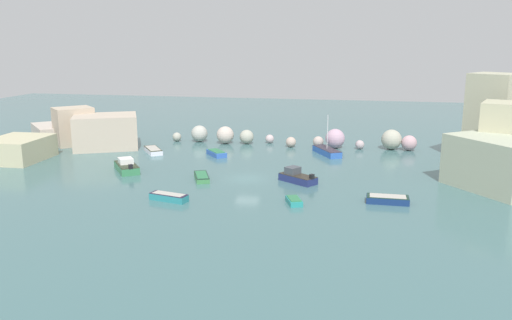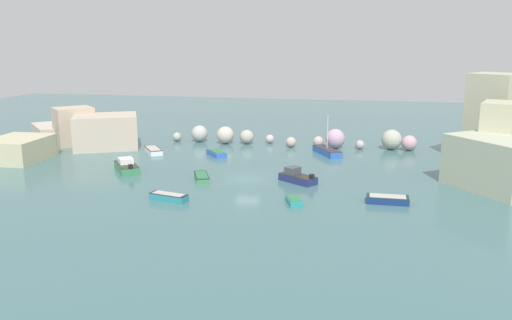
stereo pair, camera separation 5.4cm
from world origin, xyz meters
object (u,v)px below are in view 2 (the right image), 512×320
Objects in this scene: moored_boat_1 at (202,177)px; moored_boat_6 at (297,177)px; moored_boat_7 at (294,201)px; moored_boat_5 at (127,166)px; moored_boat_2 at (388,199)px; moored_boat_3 at (169,197)px; moored_boat_8 at (153,150)px; moored_boat_0 at (327,151)px; moored_boat_4 at (217,153)px.

moored_boat_1 is 10.21m from moored_boat_6.
moored_boat_5 is at bearing -133.16° from moored_boat_7.
moored_boat_2 reaches higher than moored_boat_7.
moored_boat_6 is (10.84, 8.96, 0.19)m from moored_boat_3.
moored_boat_6 reaches higher than moored_boat_1.
moored_boat_6 reaches higher than moored_boat_2.
moored_boat_6 reaches higher than moored_boat_8.
moored_boat_0 is at bearing 155.75° from moored_boat_7.
moored_boat_3 is 0.89× the size of moored_boat_6.
moored_boat_8 is (-0.97, 10.07, -0.21)m from moored_boat_5.
moored_boat_0 reaches higher than moored_boat_1.
moored_boat_6 reaches higher than moored_boat_7.
moored_boat_1 is 0.82× the size of moored_boat_5.
moored_boat_5 reaches higher than moored_boat_2.
moored_boat_1 is at bearing 40.80° from moored_boat_6.
moored_boat_6 is at bearing -171.02° from moored_boat_4.
moored_boat_0 is at bearing -60.75° from moored_boat_1.
moored_boat_5 is 10.12m from moored_boat_8.
moored_boat_4 is 0.71× the size of moored_boat_5.
moored_boat_7 is (10.86, -6.64, -0.01)m from moored_boat_1.
moored_boat_5 reaches higher than moored_boat_7.
moored_boat_2 is 26.59m from moored_boat_4.
moored_boat_4 reaches higher than moored_boat_1.
moored_boat_1 is 0.97× the size of moored_boat_6.
moored_boat_8 is (-21.29, 18.49, 0.07)m from moored_boat_7.
moored_boat_1 is 1.16× the size of moored_boat_4.
moored_boat_0 is 1.35× the size of moored_boat_1.
moored_boat_2 is 8.60m from moored_boat_7.
moored_boat_0 is 21.28m from moored_boat_2.
moored_boat_3 is 11.62m from moored_boat_7.
moored_boat_0 is at bearing -116.20° from moored_boat_8.
moored_boat_0 is 26.77m from moored_boat_3.
moored_boat_3 reaches higher than moored_boat_7.
moored_boat_7 is (20.33, -8.42, -0.28)m from moored_boat_5.
moored_boat_5 is at bearing -12.35° from moored_boat_2.
moored_boat_8 is at bearing -28.81° from moored_boat_2.
moored_boat_3 is (-19.91, -3.35, 0.00)m from moored_boat_2.
moored_boat_4 is at bearing -14.24° from moored_boat_1.
moored_boat_5 is 1.18× the size of moored_boat_6.
moored_boat_7 is at bearing 13.59° from moored_boat_2.
moored_boat_5 is (-8.79, 9.78, 0.20)m from moored_boat_3.
moored_boat_5 is (-9.47, 1.78, 0.27)m from moored_boat_1.
moored_boat_0 is 25.65m from moored_boat_5.
moored_boat_0 is at bearing -62.71° from moored_boat_6.
moored_boat_3 is 14.06m from moored_boat_6.
moored_boat_6 is (-2.08, -14.48, 0.12)m from moored_boat_0.
moored_boat_6 is at bearing -153.07° from moored_boat_8.
moored_boat_8 reaches higher than moored_boat_7.
moored_boat_1 is at bearing -173.82° from moored_boat_8.
moored_boat_4 reaches higher than moored_boat_2.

